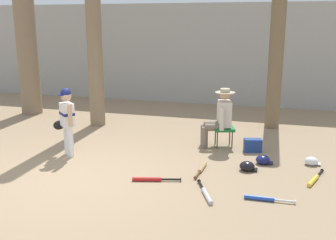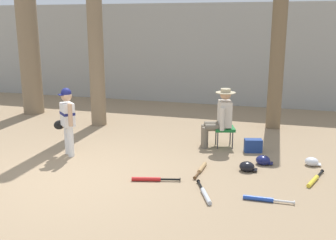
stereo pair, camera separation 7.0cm
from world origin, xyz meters
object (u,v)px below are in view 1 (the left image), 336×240
(batting_helmet_white, at_px, (311,161))
(bat_blue_youth, at_px, (263,199))
(tree_near_player, at_px, (93,18))
(tree_far_left, at_px, (24,10))
(young_ballplayer, at_px, (67,117))
(batting_helmet_black, at_px, (247,166))
(tree_behind_spectator, at_px, (276,49))
(seated_spectator, at_px, (219,116))
(bat_wood_tan, at_px, (202,168))
(bat_aluminum_silver, at_px, (206,194))
(bat_red_barrel, at_px, (151,179))
(bat_yellow_trainer, at_px, (314,179))
(batting_helmet_navy, at_px, (263,160))
(handbag_beside_stool, at_px, (253,145))
(folding_stool, at_px, (224,129))

(batting_helmet_white, bearing_deg, bat_blue_youth, -113.62)
(tree_near_player, height_order, tree_far_left, tree_far_left)
(young_ballplayer, bearing_deg, batting_helmet_black, 1.61)
(tree_behind_spectator, distance_m, batting_helmet_white, 3.18)
(seated_spectator, height_order, batting_helmet_white, seated_spectator)
(bat_wood_tan, xyz_separation_m, batting_helmet_white, (1.84, 0.80, 0.04))
(seated_spectator, bearing_deg, tree_behind_spectator, 61.46)
(young_ballplayer, bearing_deg, bat_wood_tan, -2.29)
(tree_far_left, height_order, batting_helmet_black, tree_far_left)
(bat_wood_tan, bearing_deg, bat_aluminum_silver, -75.43)
(bat_red_barrel, bearing_deg, young_ballplayer, 157.34)
(bat_yellow_trainer, distance_m, batting_helmet_navy, 1.03)
(handbag_beside_stool, distance_m, bat_wood_tan, 1.49)
(handbag_beside_stool, relative_size, batting_helmet_black, 1.11)
(handbag_beside_stool, xyz_separation_m, tree_far_left, (-6.20, 1.80, 2.67))
(bat_wood_tan, relative_size, batting_helmet_white, 2.62)
(bat_aluminum_silver, height_order, bat_red_barrel, same)
(handbag_beside_stool, distance_m, bat_yellow_trainer, 1.65)
(handbag_beside_stool, distance_m, tree_far_left, 6.99)
(bat_blue_youth, xyz_separation_m, batting_helmet_black, (-0.32, 1.14, 0.04))
(young_ballplayer, height_order, handbag_beside_stool, young_ballplayer)
(tree_near_player, bearing_deg, tree_behind_spectator, 12.38)
(bat_aluminum_silver, bearing_deg, batting_helmet_navy, 65.53)
(bat_wood_tan, height_order, batting_helmet_black, batting_helmet_black)
(tree_behind_spectator, height_order, bat_aluminum_silver, tree_behind_spectator)
(tree_behind_spectator, xyz_separation_m, bat_yellow_trainer, (0.75, -3.29, -1.85))
(tree_near_player, height_order, young_ballplayer, tree_near_player)
(handbag_beside_stool, relative_size, batting_helmet_white, 1.22)
(bat_wood_tan, bearing_deg, batting_helmet_black, 14.77)
(tree_near_player, distance_m, young_ballplayer, 2.96)
(bat_yellow_trainer, relative_size, batting_helmet_navy, 2.50)
(handbag_beside_stool, relative_size, bat_red_barrel, 0.44)
(seated_spectator, xyz_separation_m, bat_yellow_trainer, (1.76, -1.43, -0.61))
(tree_near_player, height_order, batting_helmet_navy, tree_near_player)
(bat_blue_youth, xyz_separation_m, batting_helmet_navy, (-0.08, 1.55, 0.04))
(tree_near_player, bearing_deg, bat_wood_tan, -37.62)
(young_ballplayer, distance_m, folding_stool, 3.12)
(bat_aluminum_silver, bearing_deg, batting_helmet_white, 48.98)
(tree_behind_spectator, distance_m, handbag_beside_stool, 2.69)
(batting_helmet_navy, bearing_deg, bat_blue_youth, -87.24)
(tree_near_player, bearing_deg, bat_blue_youth, -38.57)
(folding_stool, bearing_deg, batting_helmet_navy, -45.67)
(seated_spectator, xyz_separation_m, bat_wood_tan, (-0.07, -1.44, -0.61))
(tree_far_left, height_order, bat_aluminum_silver, tree_far_left)
(handbag_beside_stool, relative_size, tree_far_left, 0.05)
(tree_behind_spectator, distance_m, bat_yellow_trainer, 3.84)
(bat_red_barrel, distance_m, batting_helmet_black, 1.71)
(batting_helmet_black, bearing_deg, tree_near_player, 150.44)
(folding_stool, relative_size, bat_wood_tan, 0.68)
(batting_helmet_navy, bearing_deg, bat_yellow_trainer, -36.09)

